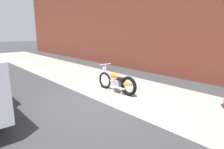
% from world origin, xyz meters
% --- Properties ---
extents(ground_plane, '(80.00, 80.00, 0.00)m').
position_xyz_m(ground_plane, '(0.00, 0.00, 0.00)').
color(ground_plane, '#38383A').
extents(sidewalk_slab, '(36.00, 3.50, 0.01)m').
position_xyz_m(sidewalk_slab, '(0.00, 1.75, 0.00)').
color(sidewalk_slab, '#9E998E').
rests_on(sidewalk_slab, ground).
extents(brick_building_wall, '(36.00, 0.50, 6.00)m').
position_xyz_m(brick_building_wall, '(0.00, 5.20, 3.00)').
color(brick_building_wall, brown).
rests_on(brick_building_wall, ground).
extents(motorcycle_orange, '(2.01, 0.58, 1.03)m').
position_xyz_m(motorcycle_orange, '(-0.21, 1.14, 0.40)').
color(motorcycle_orange, black).
rests_on(motorcycle_orange, ground).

